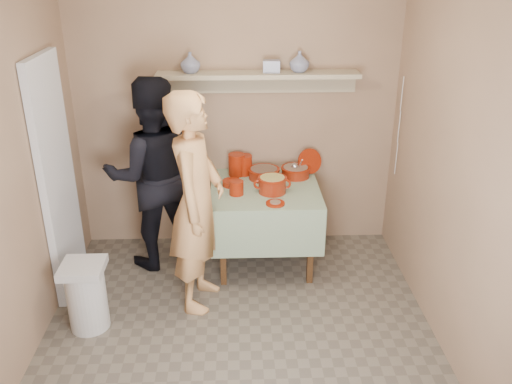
{
  "coord_description": "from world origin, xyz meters",
  "views": [
    {
      "loc": [
        0.01,
        -3.17,
        2.69
      ],
      "look_at": [
        0.15,
        0.75,
        0.95
      ],
      "focal_mm": 38.0,
      "sensor_mm": 36.0,
      "label": 1
    }
  ],
  "objects_px": {
    "serving_table": "(265,199)",
    "cazuela_rice": "(272,183)",
    "trash_bin": "(87,296)",
    "person_cook": "(197,203)",
    "person_helper": "(153,175)"
  },
  "relations": [
    {
      "from": "person_cook",
      "to": "person_helper",
      "type": "distance_m",
      "value": 0.78
    },
    {
      "from": "person_helper",
      "to": "serving_table",
      "type": "relative_size",
      "value": 1.81
    },
    {
      "from": "person_helper",
      "to": "trash_bin",
      "type": "distance_m",
      "value": 1.22
    },
    {
      "from": "person_helper",
      "to": "serving_table",
      "type": "height_order",
      "value": "person_helper"
    },
    {
      "from": "serving_table",
      "to": "cazuela_rice",
      "type": "relative_size",
      "value": 2.95
    },
    {
      "from": "cazuela_rice",
      "to": "trash_bin",
      "type": "bearing_deg",
      "value": -150.77
    },
    {
      "from": "person_cook",
      "to": "trash_bin",
      "type": "xyz_separation_m",
      "value": [
        -0.85,
        -0.33,
        -0.61
      ]
    },
    {
      "from": "person_cook",
      "to": "serving_table",
      "type": "distance_m",
      "value": 0.87
    },
    {
      "from": "serving_table",
      "to": "person_cook",
      "type": "bearing_deg",
      "value": -133.07
    },
    {
      "from": "serving_table",
      "to": "trash_bin",
      "type": "distance_m",
      "value": 1.74
    },
    {
      "from": "person_cook",
      "to": "trash_bin",
      "type": "distance_m",
      "value": 1.1
    },
    {
      "from": "person_cook",
      "to": "person_helper",
      "type": "relative_size",
      "value": 1.02
    },
    {
      "from": "person_helper",
      "to": "trash_bin",
      "type": "xyz_separation_m",
      "value": [
        -0.42,
        -0.98,
        -0.6
      ]
    },
    {
      "from": "person_helper",
      "to": "trash_bin",
      "type": "bearing_deg",
      "value": 53.16
    },
    {
      "from": "person_cook",
      "to": "cazuela_rice",
      "type": "bearing_deg",
      "value": -41.41
    }
  ]
}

